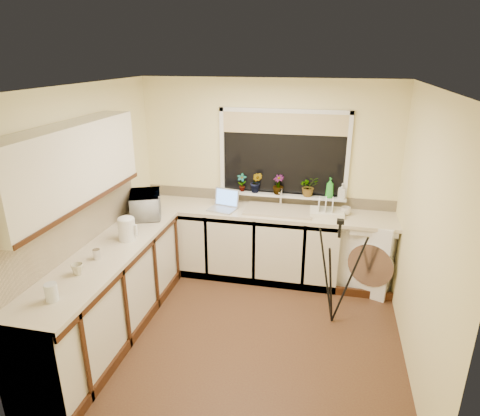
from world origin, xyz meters
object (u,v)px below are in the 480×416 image
at_px(steel_jar, 97,254).
at_px(soap_bottle_green, 330,188).
at_px(kettle, 127,229).
at_px(tripod, 336,273).
at_px(glass_jug, 51,292).
at_px(washing_machine, 369,252).
at_px(cup_left, 77,269).
at_px(plant_a, 242,183).
at_px(cup_back, 345,211).
at_px(dish_rack, 327,213).
at_px(plant_d, 309,186).
at_px(soap_bottle_clear, 342,191).
at_px(plant_c, 278,185).
at_px(plant_b, 256,182).
at_px(microwave, 146,204).
at_px(laptop, 224,204).

bearing_deg(steel_jar, soap_bottle_green, 41.28).
height_order(kettle, tripod, tripod).
bearing_deg(tripod, kettle, 176.07).
relative_size(tripod, glass_jug, 8.14).
height_order(washing_machine, steel_jar, steel_jar).
distance_m(glass_jug, cup_left, 0.42).
height_order(plant_a, soap_bottle_green, soap_bottle_green).
relative_size(steel_jar, cup_back, 0.79).
relative_size(soap_bottle_green, cup_back, 2.05).
relative_size(glass_jug, plant_a, 0.62).
relative_size(dish_rack, glass_jug, 2.73).
xyz_separation_m(plant_a, soap_bottle_green, (1.10, -0.02, 0.01)).
height_order(steel_jar, cup_back, same).
relative_size(plant_d, soap_bottle_clear, 1.33).
xyz_separation_m(washing_machine, plant_c, (-1.15, 0.18, 0.72)).
relative_size(plant_b, soap_bottle_green, 1.07).
bearing_deg(plant_c, washing_machine, -8.64).
bearing_deg(soap_bottle_green, plant_b, 179.86).
bearing_deg(microwave, steel_jar, 157.71).
bearing_deg(plant_b, tripod, -45.43).
bearing_deg(cup_back, soap_bottle_clear, 108.44).
xyz_separation_m(kettle, tripod, (2.14, 0.33, -0.43)).
bearing_deg(tripod, plant_c, 112.96).
relative_size(plant_a, cup_back, 1.89).
xyz_separation_m(plant_a, plant_b, (0.19, -0.01, 0.02)).
xyz_separation_m(microwave, soap_bottle_green, (2.11, 0.70, 0.14)).
xyz_separation_m(plant_a, cup_back, (1.31, -0.18, -0.22)).
relative_size(steel_jar, soap_bottle_green, 0.38).
relative_size(plant_c, soap_bottle_clear, 1.30).
height_order(laptop, plant_d, plant_d).
height_order(steel_jar, plant_c, plant_c).
xyz_separation_m(tripod, steel_jar, (-2.22, -0.79, 0.36)).
height_order(glass_jug, microwave, microwave).
bearing_deg(laptop, glass_jug, -96.58).
distance_m(plant_b, plant_c, 0.28).
relative_size(washing_machine, glass_jug, 6.20).
xyz_separation_m(plant_c, soap_bottle_green, (0.63, -0.01, 0.00)).
relative_size(plant_b, cup_left, 2.55).
bearing_deg(steel_jar, glass_jug, -87.46).
distance_m(washing_machine, microwave, 2.75).
height_order(washing_machine, tripod, tripod).
bearing_deg(cup_left, plant_a, 65.07).
bearing_deg(glass_jug, tripod, 34.49).
relative_size(plant_a, plant_c, 0.95).
height_order(kettle, steel_jar, kettle).
height_order(dish_rack, plant_b, plant_b).
relative_size(kettle, plant_a, 0.99).
distance_m(kettle, plant_d, 2.24).
xyz_separation_m(kettle, steel_jar, (-0.08, -0.46, -0.07)).
xyz_separation_m(steel_jar, cup_left, (-0.01, -0.30, 0.00)).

